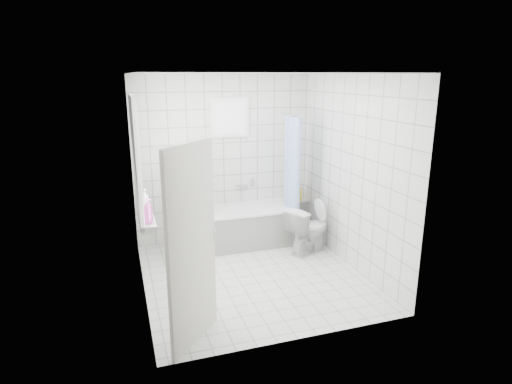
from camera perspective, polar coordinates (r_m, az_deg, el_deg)
name	(u,v)px	position (r m, az deg, el deg)	size (l,w,h in m)	color
ground	(253,275)	(5.81, -0.42, -11.06)	(3.00, 3.00, 0.00)	white
ceiling	(252,73)	(5.20, -0.48, 15.55)	(3.00, 3.00, 0.00)	white
wall_back	(224,159)	(6.77, -4.33, 4.37)	(2.80, 0.02, 2.60)	white
wall_front	(302,217)	(4.01, 6.10, -3.37)	(2.80, 0.02, 2.60)	white
wall_left	(137,190)	(5.12, -15.54, 0.28)	(0.02, 3.00, 2.60)	white
wall_right	(351,173)	(5.92, 12.58, 2.47)	(0.02, 3.00, 2.60)	white
window_left	(138,159)	(5.35, -15.47, 4.22)	(0.01, 0.90, 1.40)	white
window_back	(230,118)	(6.66, -3.50, 9.86)	(0.50, 0.01, 0.50)	white
window_sill	(146,217)	(5.54, -14.46, -3.28)	(0.18, 1.02, 0.08)	white
door	(192,247)	(4.13, -8.52, -7.31)	(0.04, 0.80, 2.00)	silver
bathtub	(242,226)	(6.73, -1.91, -4.58)	(1.67, 0.77, 0.58)	white
partition_wall	(184,204)	(6.36, -9.61, -1.62)	(0.15, 0.85, 1.50)	white
tiled_ledge	(296,216)	(7.29, 5.31, -3.17)	(0.40, 0.24, 0.55)	white
toilet	(308,229)	(6.44, 7.00, -4.98)	(0.40, 0.70, 0.72)	white
curtain_rod	(290,115)	(6.59, 4.58, 10.22)	(0.02, 0.02, 0.80)	silver
shower_curtain	(292,175)	(6.61, 4.85, 2.33)	(0.14, 0.48, 1.78)	#5180ED
tub_faucet	(242,186)	(6.90, -1.94, 0.79)	(0.18, 0.06, 0.06)	silver
sill_bottles	(147,207)	(5.35, -14.38, -1.89)	(0.16, 0.66, 0.30)	white
ledge_bottles	(297,195)	(7.14, 5.51, -0.35)	(0.12, 0.17, 0.24)	yellow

